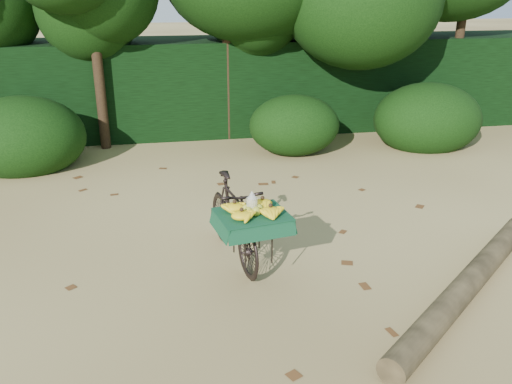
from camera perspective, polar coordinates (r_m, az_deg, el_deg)
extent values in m
plane|color=tan|center=(5.50, -0.15, -9.64)|extent=(80.00, 80.00, 0.00)
imported|color=black|center=(5.78, -2.42, -2.93)|extent=(0.69, 1.58, 0.92)
cube|color=black|center=(5.14, -0.38, -2.49)|extent=(0.39, 0.45, 0.02)
cube|color=#12442E|center=(5.14, -0.38, -2.34)|extent=(0.74, 0.65, 0.01)
ellipsoid|color=#9B9C25|center=(5.14, 0.29, -1.75)|extent=(0.09, 0.07, 0.10)
ellipsoid|color=#9B9C25|center=(5.17, -0.38, -1.61)|extent=(0.09, 0.07, 0.10)
ellipsoid|color=#9B9C25|center=(5.13, -1.05, -1.80)|extent=(0.09, 0.07, 0.10)
ellipsoid|color=#9B9C25|center=(5.07, -0.81, -2.06)|extent=(0.09, 0.07, 0.10)
ellipsoid|color=#9B9C25|center=(5.08, 0.03, -2.03)|extent=(0.09, 0.07, 0.10)
cylinder|color=#EAE5C6|center=(5.11, -0.42, -1.37)|extent=(0.11, 0.11, 0.14)
cylinder|color=brown|center=(5.66, 21.50, -8.90)|extent=(2.70, 2.33, 0.24)
cube|color=black|center=(11.15, -6.16, 11.09)|extent=(26.00, 1.80, 1.80)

